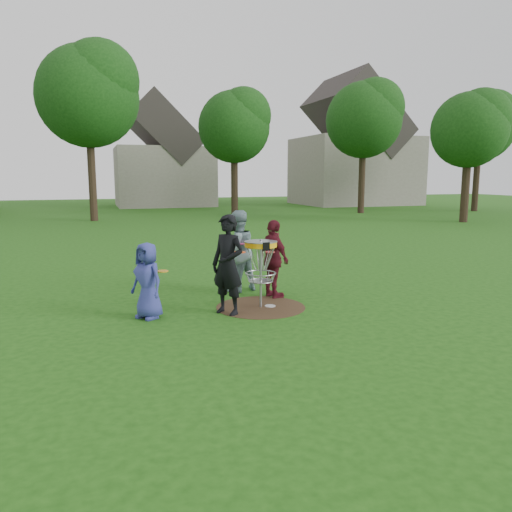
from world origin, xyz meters
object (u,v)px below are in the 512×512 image
object	(u,v)px
player_blue	(147,281)
disc_golf_basket	(261,257)
player_black	(228,265)
player_grey	(237,251)
player_maroon	(274,259)

from	to	relation	value
player_blue	disc_golf_basket	size ratio (longest dim) A/B	1.03
player_black	player_grey	bearing A→B (deg)	121.72
player_grey	player_maroon	world-z (taller)	player_grey
player_blue	player_grey	bearing A→B (deg)	89.45
player_blue	player_grey	xyz separation A→B (m)	(2.19, 1.58, 0.22)
player_black	player_blue	bearing A→B (deg)	-133.57
player_maroon	disc_golf_basket	xyz separation A→B (m)	(-0.53, -0.70, 0.17)
player_grey	player_maroon	xyz separation A→B (m)	(0.58, -0.81, -0.08)
player_blue	player_black	world-z (taller)	player_black
player_maroon	disc_golf_basket	world-z (taller)	player_maroon
player_grey	disc_golf_basket	xyz separation A→B (m)	(0.05, -1.51, 0.09)
player_grey	player_blue	bearing A→B (deg)	17.36
disc_golf_basket	player_black	bearing A→B (deg)	-161.26
player_maroon	disc_golf_basket	distance (m)	0.89
player_black	player_maroon	xyz separation A→B (m)	(1.28, 0.95, -0.11)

